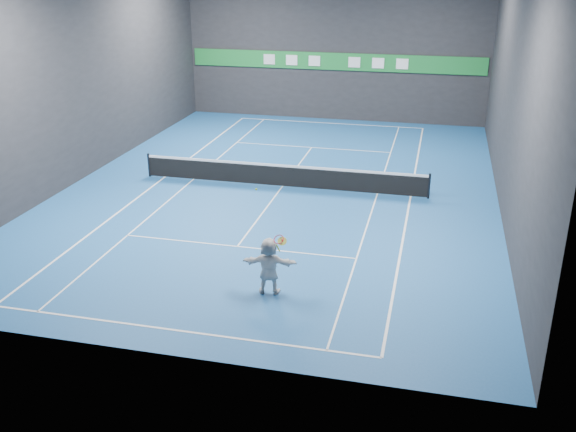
% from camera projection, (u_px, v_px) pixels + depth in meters
% --- Properties ---
extents(ground, '(26.00, 26.00, 0.00)m').
position_uv_depth(ground, '(282.00, 187.00, 27.77)').
color(ground, '#1A5190').
rests_on(ground, ground).
extents(wall_back, '(18.00, 0.10, 9.00)m').
position_uv_depth(wall_back, '(335.00, 44.00, 37.83)').
color(wall_back, '#252528').
rests_on(wall_back, ground).
extents(wall_front, '(18.00, 0.10, 9.00)m').
position_uv_depth(wall_front, '(142.00, 183.00, 14.36)').
color(wall_front, '#252528').
rests_on(wall_front, ground).
extents(wall_left, '(0.10, 26.00, 9.00)m').
position_uv_depth(wall_left, '(83.00, 74.00, 28.04)').
color(wall_left, '#252528').
rests_on(wall_left, ground).
extents(wall_right, '(0.10, 26.00, 9.00)m').
position_uv_depth(wall_right, '(513.00, 92.00, 24.15)').
color(wall_right, '#252528').
rests_on(wall_right, ground).
extents(baseline_near, '(10.98, 0.08, 0.01)m').
position_uv_depth(baseline_near, '(175.00, 330.00, 17.04)').
color(baseline_near, white).
rests_on(baseline_near, ground).
extents(baseline_far, '(10.98, 0.08, 0.01)m').
position_uv_depth(baseline_far, '(330.00, 123.00, 38.50)').
color(baseline_far, white).
rests_on(baseline_far, ground).
extents(sideline_doubles_left, '(0.08, 23.78, 0.01)m').
position_uv_depth(sideline_doubles_left, '(165.00, 177.00, 28.96)').
color(sideline_doubles_left, white).
rests_on(sideline_doubles_left, ground).
extents(sideline_doubles_right, '(0.08, 23.78, 0.01)m').
position_uv_depth(sideline_doubles_right, '(411.00, 197.00, 26.59)').
color(sideline_doubles_right, white).
rests_on(sideline_doubles_right, ground).
extents(sideline_singles_left, '(0.06, 23.78, 0.01)m').
position_uv_depth(sideline_singles_left, '(193.00, 180.00, 28.66)').
color(sideline_singles_left, white).
rests_on(sideline_singles_left, ground).
extents(sideline_singles_right, '(0.06, 23.78, 0.01)m').
position_uv_depth(sideline_singles_right, '(377.00, 194.00, 26.88)').
color(sideline_singles_right, white).
rests_on(sideline_singles_right, ground).
extents(service_line_near, '(8.23, 0.06, 0.01)m').
position_uv_depth(service_line_near, '(237.00, 246.00, 22.00)').
color(service_line_near, white).
rests_on(service_line_near, ground).
extents(service_line_far, '(8.23, 0.06, 0.01)m').
position_uv_depth(service_line_far, '(312.00, 147.00, 33.55)').
color(service_line_far, white).
rests_on(service_line_far, ground).
extents(center_service_line, '(0.06, 12.80, 0.01)m').
position_uv_depth(center_service_line, '(282.00, 187.00, 27.77)').
color(center_service_line, white).
rests_on(center_service_line, ground).
extents(player, '(1.66, 0.69, 1.74)m').
position_uv_depth(player, '(269.00, 266.00, 18.66)').
color(player, silver).
rests_on(player, ground).
extents(tennis_ball, '(0.06, 0.06, 0.06)m').
position_uv_depth(tennis_ball, '(256.00, 189.00, 18.12)').
color(tennis_ball, '#CBFC2A').
rests_on(tennis_ball, player).
extents(tennis_net, '(12.50, 0.10, 1.07)m').
position_uv_depth(tennis_net, '(282.00, 175.00, 27.57)').
color(tennis_net, black).
rests_on(tennis_net, ground).
extents(sponsor_banner, '(17.64, 0.11, 1.00)m').
position_uv_depth(sponsor_banner, '(334.00, 61.00, 38.14)').
color(sponsor_banner, '#1C8032').
rests_on(sponsor_banner, wall_back).
extents(tennis_racket, '(0.50, 0.33, 0.54)m').
position_uv_depth(tennis_racket, '(279.00, 241.00, 18.34)').
color(tennis_racket, red).
rests_on(tennis_racket, player).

